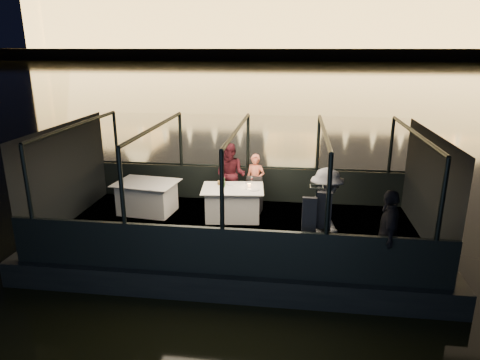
# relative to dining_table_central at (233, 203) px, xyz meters

# --- Properties ---
(river_water) EXTENTS (500.00, 500.00, 0.00)m
(river_water) POSITION_rel_dining_table_central_xyz_m (0.21, 79.34, -0.89)
(river_water) COLOR black
(river_water) RESTS_ON ground
(boat_hull) EXTENTS (8.60, 4.40, 1.00)m
(boat_hull) POSITION_rel_dining_table_central_xyz_m (0.21, -0.66, -0.89)
(boat_hull) COLOR black
(boat_hull) RESTS_ON river_water
(boat_deck) EXTENTS (8.00, 4.00, 0.04)m
(boat_deck) POSITION_rel_dining_table_central_xyz_m (0.21, -0.66, -0.41)
(boat_deck) COLOR black
(boat_deck) RESTS_ON boat_hull
(gunwale_port) EXTENTS (8.00, 0.08, 0.90)m
(gunwale_port) POSITION_rel_dining_table_central_xyz_m (0.21, 1.34, 0.06)
(gunwale_port) COLOR black
(gunwale_port) RESTS_ON boat_deck
(gunwale_starboard) EXTENTS (8.00, 0.08, 0.90)m
(gunwale_starboard) POSITION_rel_dining_table_central_xyz_m (0.21, -2.66, 0.06)
(gunwale_starboard) COLOR black
(gunwale_starboard) RESTS_ON boat_deck
(cabin_glass_port) EXTENTS (8.00, 0.02, 1.40)m
(cabin_glass_port) POSITION_rel_dining_table_central_xyz_m (0.21, 1.34, 1.21)
(cabin_glass_port) COLOR #99B2B2
(cabin_glass_port) RESTS_ON gunwale_port
(cabin_glass_starboard) EXTENTS (8.00, 0.02, 1.40)m
(cabin_glass_starboard) POSITION_rel_dining_table_central_xyz_m (0.21, -2.66, 1.21)
(cabin_glass_starboard) COLOR #99B2B2
(cabin_glass_starboard) RESTS_ON gunwale_starboard
(cabin_roof_glass) EXTENTS (8.00, 4.00, 0.02)m
(cabin_roof_glass) POSITION_rel_dining_table_central_xyz_m (0.21, -0.66, 1.91)
(cabin_roof_glass) COLOR #99B2B2
(cabin_roof_glass) RESTS_ON boat_deck
(end_wall_fore) EXTENTS (0.02, 4.00, 2.30)m
(end_wall_fore) POSITION_rel_dining_table_central_xyz_m (-3.79, -0.66, 0.76)
(end_wall_fore) COLOR black
(end_wall_fore) RESTS_ON boat_deck
(end_wall_aft) EXTENTS (0.02, 4.00, 2.30)m
(end_wall_aft) POSITION_rel_dining_table_central_xyz_m (4.21, -0.66, 0.76)
(end_wall_aft) COLOR black
(end_wall_aft) RESTS_ON boat_deck
(canopy_ribs) EXTENTS (8.00, 4.00, 2.30)m
(canopy_ribs) POSITION_rel_dining_table_central_xyz_m (0.21, -0.66, 0.76)
(canopy_ribs) COLOR black
(canopy_ribs) RESTS_ON boat_deck
(embankment) EXTENTS (400.00, 140.00, 6.00)m
(embankment) POSITION_rel_dining_table_central_xyz_m (0.21, 209.34, 0.11)
(embankment) COLOR #423D33
(embankment) RESTS_ON ground
(dining_table_central) EXTENTS (1.55, 1.20, 0.77)m
(dining_table_central) POSITION_rel_dining_table_central_xyz_m (0.00, 0.00, 0.00)
(dining_table_central) COLOR silver
(dining_table_central) RESTS_ON boat_deck
(dining_table_aft) EXTENTS (1.60, 1.25, 0.79)m
(dining_table_aft) POSITION_rel_dining_table_central_xyz_m (-2.16, 0.11, 0.00)
(dining_table_aft) COLOR silver
(dining_table_aft) RESTS_ON boat_deck
(chair_port_left) EXTENTS (0.47, 0.47, 0.96)m
(chair_port_left) POSITION_rel_dining_table_central_xyz_m (-0.22, 0.81, 0.06)
(chair_port_left) COLOR black
(chair_port_left) RESTS_ON boat_deck
(chair_port_right) EXTENTS (0.44, 0.44, 0.85)m
(chair_port_right) POSITION_rel_dining_table_central_xyz_m (0.45, 0.50, 0.06)
(chair_port_right) COLOR black
(chair_port_right) RESTS_ON boat_deck
(coat_stand) EXTENTS (0.52, 0.45, 1.65)m
(coat_stand) POSITION_rel_dining_table_central_xyz_m (1.83, -2.23, 0.51)
(coat_stand) COLOR black
(coat_stand) RESTS_ON boat_deck
(person_woman_coral) EXTENTS (0.57, 0.46, 1.38)m
(person_woman_coral) POSITION_rel_dining_table_central_xyz_m (0.45, 0.88, 0.36)
(person_woman_coral) COLOR #EA7455
(person_woman_coral) RESTS_ON boat_deck
(person_man_maroon) EXTENTS (0.91, 0.78, 1.65)m
(person_man_maroon) POSITION_rel_dining_table_central_xyz_m (-0.18, 0.85, 0.36)
(person_man_maroon) COLOR #45131B
(person_man_maroon) RESTS_ON boat_deck
(passenger_stripe) EXTENTS (0.90, 1.27, 1.77)m
(passenger_stripe) POSITION_rel_dining_table_central_xyz_m (2.06, -1.61, 0.47)
(passenger_stripe) COLOR silver
(passenger_stripe) RESTS_ON boat_deck
(passenger_dark) EXTENTS (0.54, 1.01, 1.63)m
(passenger_dark) POSITION_rel_dining_table_central_xyz_m (3.10, -2.34, 0.47)
(passenger_dark) COLOR black
(passenger_dark) RESTS_ON boat_deck
(wine_bottle) EXTENTS (0.07, 0.07, 0.27)m
(wine_bottle) POSITION_rel_dining_table_central_xyz_m (-0.22, 0.04, 0.53)
(wine_bottle) COLOR #153A19
(wine_bottle) RESTS_ON dining_table_central
(bread_basket) EXTENTS (0.26, 0.26, 0.08)m
(bread_basket) POSITION_rel_dining_table_central_xyz_m (-0.31, 0.25, 0.42)
(bread_basket) COLOR olive
(bread_basket) RESTS_ON dining_table_central
(amber_candle) EXTENTS (0.05, 0.05, 0.07)m
(amber_candle) POSITION_rel_dining_table_central_xyz_m (0.38, 0.15, 0.42)
(amber_candle) COLOR #FF973F
(amber_candle) RESTS_ON dining_table_central
(plate_near) EXTENTS (0.31, 0.31, 0.02)m
(plate_near) POSITION_rel_dining_table_central_xyz_m (0.52, -0.07, 0.39)
(plate_near) COLOR silver
(plate_near) RESTS_ON dining_table_central
(plate_far) EXTENTS (0.22, 0.22, 0.01)m
(plate_far) POSITION_rel_dining_table_central_xyz_m (-0.07, 0.26, 0.39)
(plate_far) COLOR white
(plate_far) RESTS_ON dining_table_central
(wine_glass_white) EXTENTS (0.08, 0.08, 0.19)m
(wine_glass_white) POSITION_rel_dining_table_central_xyz_m (-0.29, 0.02, 0.48)
(wine_glass_white) COLOR silver
(wine_glass_white) RESTS_ON dining_table_central
(wine_glass_red) EXTENTS (0.07, 0.07, 0.18)m
(wine_glass_red) POSITION_rel_dining_table_central_xyz_m (0.41, 0.35, 0.48)
(wine_glass_red) COLOR silver
(wine_glass_red) RESTS_ON dining_table_central
(wine_glass_empty) EXTENTS (0.06, 0.06, 0.17)m
(wine_glass_empty) POSITION_rel_dining_table_central_xyz_m (0.32, -0.06, 0.48)
(wine_glass_empty) COLOR silver
(wine_glass_empty) RESTS_ON dining_table_central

